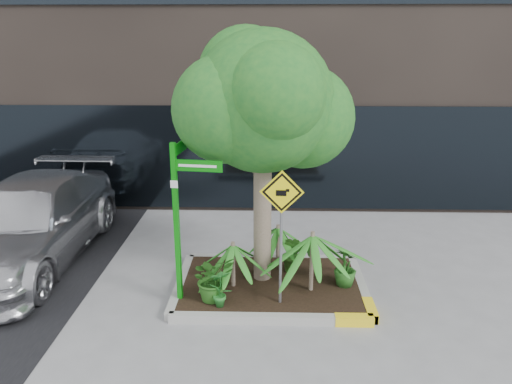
{
  "coord_description": "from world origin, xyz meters",
  "views": [
    {
      "loc": [
        0.16,
        -7.65,
        4.29
      ],
      "look_at": [
        -0.06,
        0.2,
        1.84
      ],
      "focal_mm": 35.0,
      "sensor_mm": 36.0,
      "label": 1
    }
  ],
  "objects_px": {
    "street_sign_post": "(180,208)",
    "parked_car": "(29,222)",
    "tree": "(263,102)",
    "cattle_sign": "(281,215)"
  },
  "relations": [
    {
      "from": "street_sign_post",
      "to": "parked_car",
      "type": "bearing_deg",
      "value": 160.5
    },
    {
      "from": "tree",
      "to": "parked_car",
      "type": "bearing_deg",
      "value": 168.47
    },
    {
      "from": "parked_car",
      "to": "cattle_sign",
      "type": "bearing_deg",
      "value": -19.44
    },
    {
      "from": "parked_car",
      "to": "street_sign_post",
      "type": "height_order",
      "value": "street_sign_post"
    },
    {
      "from": "street_sign_post",
      "to": "cattle_sign",
      "type": "relative_size",
      "value": 1.24
    },
    {
      "from": "tree",
      "to": "street_sign_post",
      "type": "relative_size",
      "value": 1.62
    },
    {
      "from": "cattle_sign",
      "to": "parked_car",
      "type": "bearing_deg",
      "value": 162.44
    },
    {
      "from": "tree",
      "to": "parked_car",
      "type": "relative_size",
      "value": 0.83
    },
    {
      "from": "tree",
      "to": "cattle_sign",
      "type": "xyz_separation_m",
      "value": [
        0.31,
        -0.89,
        -1.63
      ]
    },
    {
      "from": "parked_car",
      "to": "cattle_sign",
      "type": "xyz_separation_m",
      "value": [
        4.94,
        -1.83,
        0.86
      ]
    }
  ]
}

